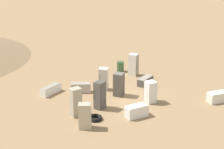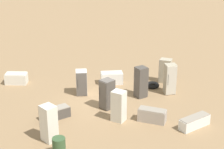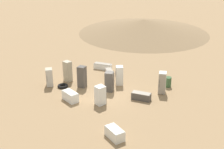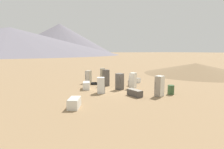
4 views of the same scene
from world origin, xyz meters
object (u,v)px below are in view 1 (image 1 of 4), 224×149
Objects in this scene: discarded_fridge_3 at (133,65)px; scrap_tire at (95,118)px; discarded_fridge_1 at (81,88)px; discarded_fridge_6 at (137,111)px; discarded_fridge_10 at (85,116)px; discarded_fridge_9 at (76,102)px; discarded_fridge_5 at (100,95)px; discarded_fridge_11 at (145,81)px; discarded_fridge_8 at (150,92)px; rusty_barrel at (120,67)px; discarded_fridge_4 at (218,97)px; discarded_fridge_2 at (51,90)px; discarded_fridge_7 at (103,79)px; discarded_fridge_0 at (119,84)px.

discarded_fridge_3 is 8.73m from scrap_tire.
discarded_fridge_1 is at bearing -122.50° from scrap_tire.
discarded_fridge_6 is at bearing 42.76° from discarded_fridge_1.
discarded_fridge_1 is at bearing -174.22° from discarded_fridge_10.
discarded_fridge_3 is 0.97× the size of discarded_fridge_9.
discarded_fridge_9 is (1.86, -0.39, 0.00)m from discarded_fridge_5.
discarded_fridge_11 reaches higher than scrap_tire.
discarded_fridge_9 is (2.53, -3.06, 0.58)m from discarded_fridge_6.
discarded_fridge_6 is (5.93, 5.02, -0.55)m from discarded_fridge_3.
discarded_fridge_8 is 1.76× the size of rusty_barrel.
scrap_tire is (8.04, 3.31, -0.82)m from discarded_fridge_3.
discarded_fridge_1 is 0.95× the size of discarded_fridge_8.
discarded_fridge_4 is 8.45m from discarded_fridge_5.
discarded_fridge_2 is at bearing -152.73° from discarded_fridge_10.
discarded_fridge_4 reaches higher than scrap_tire.
discarded_fridge_1 is at bearing 132.83° from discarded_fridge_8.
scrap_tire is (4.07, 3.05, -0.75)m from discarded_fridge_7.
discarded_fridge_1 is 5.25m from discarded_fridge_11.
discarded_fridge_8 is at bearing 69.11° from discarded_fridge_1.
rusty_barrel is at bearing -153.23° from discarded_fridge_4.
discarded_fridge_2 is at bearing 88.40° from discarded_fridge_9.
discarded_fridge_10 is at bearing 28.75° from rusty_barrel.
discarded_fridge_0 is at bearing 7.55° from discarded_fridge_3.
discarded_fridge_0 is 1.07× the size of discarded_fridge_10.
discarded_fridge_9 is 9.13m from rusty_barrel.
discarded_fridge_8 is 1.69× the size of scrap_tire.
discarded_fridge_2 is 1.00× the size of discarded_fridge_3.
discarded_fridge_1 is 0.79× the size of discarded_fridge_3.
discarded_fridge_9 is 7.49m from discarded_fridge_11.
discarded_fridge_2 is at bearing 20.06° from discarded_fridge_7.
discarded_fridge_10 is at bearing 151.97° from discarded_fridge_2.
discarded_fridge_7 is 5.14m from scrap_tire.
discarded_fridge_7 reaches higher than discarded_fridge_6.
discarded_fridge_6 reaches higher than discarded_fridge_1.
discarded_fridge_3 is 1.15× the size of discarded_fridge_10.
discarded_fridge_3 is at bearing -157.65° from scrap_tire.
discarded_fridge_3 is 9.93m from discarded_fridge_10.
discarded_fridge_8 reaches higher than discarded_fridge_1.
discarded_fridge_7 is at bearing 117.50° from discarded_fridge_8.
discarded_fridge_11 is (-2.48, -2.30, -0.48)m from discarded_fridge_8.
discarded_fridge_5 reaches higher than scrap_tire.
discarded_fridge_9 is at bearing -120.07° from discarded_fridge_6.
discarded_fridge_1 is 1.67× the size of rusty_barrel.
discarded_fridge_5 is (6.38, -5.51, 0.61)m from discarded_fridge_4.
discarded_fridge_0 is 4.49m from discarded_fridge_3.
discarded_fridge_2 is at bearing -85.19° from discarded_fridge_1.
discarded_fridge_9 is at bearing 72.55° from discarded_fridge_5.
discarded_fridge_2 is 1.17× the size of discarded_fridge_4.
discarded_fridge_4 reaches higher than discarded_fridge_11.
discarded_fridge_3 is 1.08× the size of discarded_fridge_7.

